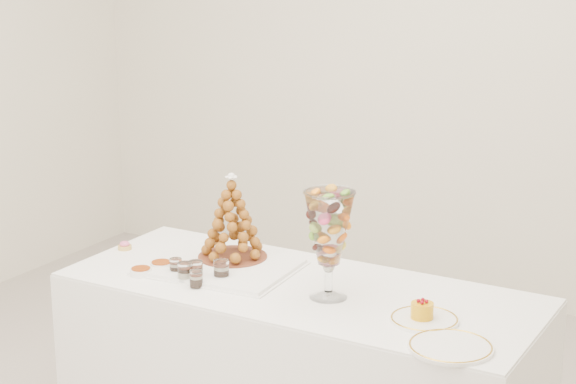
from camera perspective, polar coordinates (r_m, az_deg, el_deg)
The scene contains 15 objects.
buffet_table at distance 3.67m, azimuth 0.66°, elevation -10.52°, with size 1.78×0.72×0.67m.
lace_tray at distance 3.71m, azimuth -4.05°, elevation -4.45°, with size 0.55×0.41×0.02m, color white.
macaron_vase at distance 3.35m, azimuth 2.45°, elevation -2.23°, with size 0.18×0.18×0.39m.
cake_plate at distance 3.25m, azimuth 8.08°, elevation -7.49°, with size 0.23×0.23×0.01m, color white.
spare_plate at distance 3.06m, azimuth 9.61°, elevation -9.05°, with size 0.27×0.27×0.01m, color white.
pink_tart at distance 3.98m, azimuth -9.65°, elevation -3.16°, with size 0.06×0.06×0.04m.
verrine_a at distance 3.66m, azimuth -6.66°, elevation -4.42°, with size 0.05×0.05×0.06m, color white.
verrine_b at distance 3.59m, azimuth -5.50°, elevation -4.67°, with size 0.05×0.05×0.07m, color white.
verrine_c at distance 3.58m, azimuth -3.97°, elevation -4.65°, with size 0.06×0.06×0.08m, color white.
verrine_d at distance 3.58m, azimuth -6.11°, elevation -4.76°, with size 0.06×0.06×0.08m, color white.
verrine_e at distance 3.52m, azimuth -5.46°, elevation -5.15°, with size 0.05×0.05×0.06m, color white.
ramekin_back at distance 3.73m, azimuth -7.52°, elevation -4.36°, with size 0.08×0.08×0.03m, color white.
ramekin_front at distance 3.68m, azimuth -8.71°, elevation -4.70°, with size 0.08×0.08×0.02m, color white.
croquembouche at distance 3.74m, azimuth -3.34°, elevation -1.47°, with size 0.29×0.29×0.34m.
mousse_cake at distance 3.24m, azimuth 7.95°, elevation -6.95°, with size 0.08×0.08×0.07m.
Camera 1 is at (1.72, -2.80, 1.91)m, focal length 60.00 mm.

